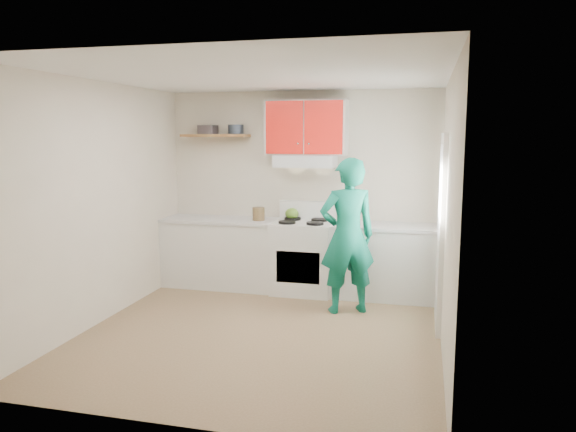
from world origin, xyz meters
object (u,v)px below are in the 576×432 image
(stove, at_px, (303,257))
(crock, at_px, (259,215))
(person, at_px, (347,236))
(kettle, at_px, (292,214))
(tin, at_px, (236,129))

(stove, bearing_deg, crock, -179.92)
(crock, relative_size, person, 0.11)
(kettle, bearing_deg, person, -49.71)
(stove, xyz_separation_m, kettle, (-0.20, 0.20, 0.54))
(tin, bearing_deg, crock, -26.24)
(kettle, distance_m, person, 1.22)
(stove, xyz_separation_m, crock, (-0.60, -0.00, 0.54))
(person, bearing_deg, stove, -70.22)
(kettle, bearing_deg, stove, -48.84)
(kettle, xyz_separation_m, crock, (-0.40, -0.20, -0.00))
(crock, bearing_deg, stove, 0.08)
(person, bearing_deg, kettle, -69.95)
(stove, height_order, person, person)
(stove, distance_m, person, 1.03)
(tin, relative_size, kettle, 1.15)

